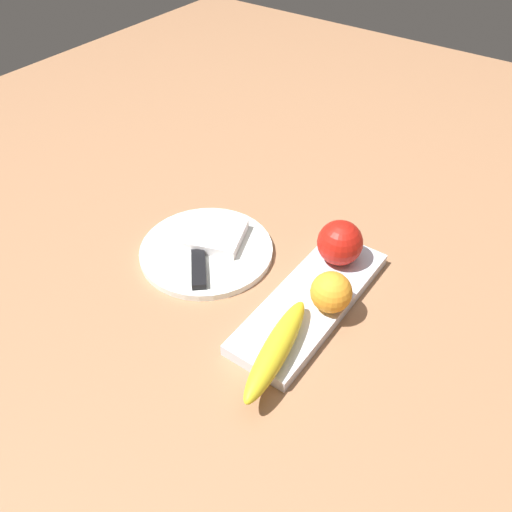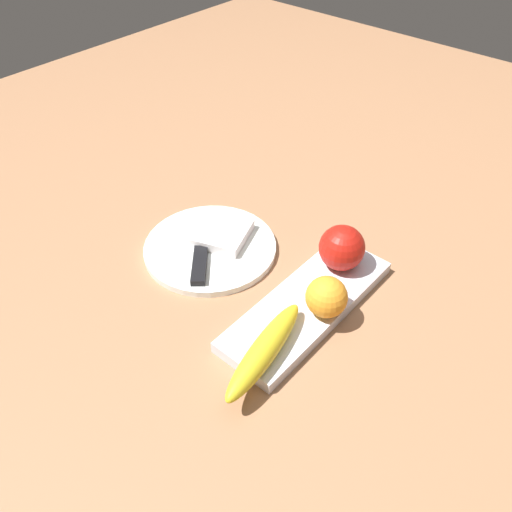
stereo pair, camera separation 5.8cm
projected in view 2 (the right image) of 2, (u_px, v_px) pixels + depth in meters
ground_plane at (312, 304)px, 0.85m from camera, size 2.40×2.40×0.00m
fruit_tray at (308, 305)px, 0.83m from camera, size 0.32×0.11×0.02m
apple at (342, 248)px, 0.86m from camera, size 0.08×0.08×0.08m
banana at (265, 350)px, 0.73m from camera, size 0.20×0.07×0.04m
orange_near_apple at (326, 297)px, 0.79m from camera, size 0.06×0.06×0.06m
dinner_plate at (210, 248)px, 0.94m from camera, size 0.24×0.24×0.01m
folded_napkin at (221, 233)px, 0.95m from camera, size 0.12×0.12×0.02m
knife at (200, 260)px, 0.90m from camera, size 0.15×0.14×0.01m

